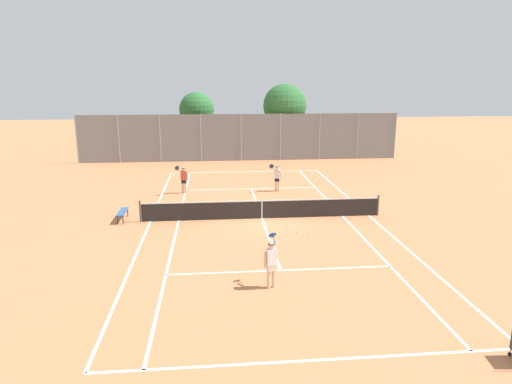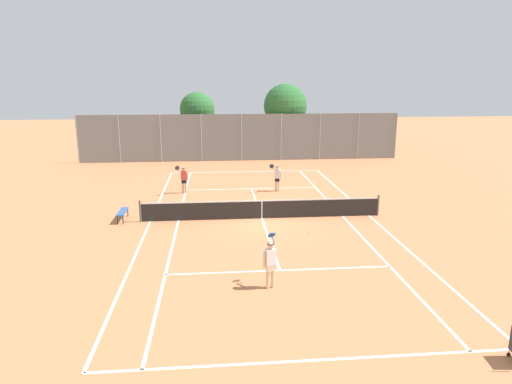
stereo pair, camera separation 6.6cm
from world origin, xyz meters
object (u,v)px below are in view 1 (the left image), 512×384
Objects in this scene: player_far_right at (277,177)px; loose_tennis_ball_1 at (297,232)px; player_far_left at (184,178)px; loose_tennis_ball_0 at (310,232)px; tennis_net at (262,209)px; player_near_side at (271,262)px; courtside_bench at (123,212)px; tree_behind_right at (285,107)px; tree_behind_left at (197,111)px.

player_far_right is 26.88× the size of loose_tennis_ball_1.
player_far_left is 10.14m from loose_tennis_ball_0.
tennis_net is 6.76× the size of player_near_side.
tennis_net reaches higher than courtside_bench.
loose_tennis_ball_1 is 21.76m from tree_behind_right.
courtside_bench is 0.26× the size of tree_behind_left.
tennis_net is 5.83m from player_far_right.
tree_behind_right is (7.73, -1.58, 0.40)m from tree_behind_left.
player_far_right is at bearing -100.62° from tree_behind_right.
tennis_net is 6.76× the size of player_far_left.
player_near_side is (-0.53, -7.76, 0.42)m from tennis_net.
tennis_net is 181.82× the size of loose_tennis_ball_1.
player_near_side is 1.00× the size of player_far_left.
courtside_bench is (-2.69, -5.28, -0.52)m from player_far_left.
player_far_left is at bearing 127.14° from loose_tennis_ball_0.
loose_tennis_ball_0 is (2.44, 5.36, -0.89)m from player_near_side.
player_near_side is 13.90m from player_far_left.
player_far_left is 0.31× the size of tree_behind_left.
player_far_right is (1.54, 5.61, 0.42)m from tennis_net.
player_far_right is at bearing 31.93° from courtside_bench.
tree_behind_left is at bearing 103.90° from loose_tennis_ball_0.
tennis_net is 7.04m from player_far_left.
player_near_side is 5.77m from loose_tennis_ball_1.
player_far_left reaches higher than loose_tennis_ball_0.
tree_behind_right is (2.10, 21.19, 4.35)m from loose_tennis_ball_0.
loose_tennis_ball_0 is 23.78m from tree_behind_left.
player_far_left is 5.72m from player_far_right.
player_near_side is 10.32m from courtside_bench.
player_near_side is at bearing -108.91° from loose_tennis_ball_1.
courtside_bench is at bearing 162.51° from loose_tennis_ball_0.
player_far_left is at bearing 126.52° from tennis_net.
player_far_right is 15.95m from tree_behind_left.
tree_behind_left reaches higher than loose_tennis_ball_1.
courtside_bench reaches higher than loose_tennis_ball_1.
loose_tennis_ball_0 is at bearing -76.10° from tree_behind_left.
tree_behind_right is (8.19, 13.14, 3.46)m from player_far_left.
loose_tennis_ball_1 is at bearing 71.09° from player_near_side.
player_far_right reaches higher than tennis_net.
tennis_net is 19.60m from tree_behind_right.
loose_tennis_ball_1 is (5.50, -8.01, -0.89)m from player_far_left.
player_far_left reaches higher than loose_tennis_ball_1.
tennis_net is 181.82× the size of loose_tennis_ball_0.
player_far_right is 13.84m from tree_behind_right.
tennis_net reaches higher than loose_tennis_ball_0.
player_far_left reaches higher than tennis_net.
tree_behind_right is at bearing 79.38° from player_far_right.
loose_tennis_ball_0 is at bearing 65.52° from player_near_side.
loose_tennis_ball_0 is (1.91, -2.40, -0.48)m from tennis_net.
player_far_left is 9.76m from loose_tennis_ball_1.
loose_tennis_ball_1 is at bearing -18.46° from courtside_bench.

